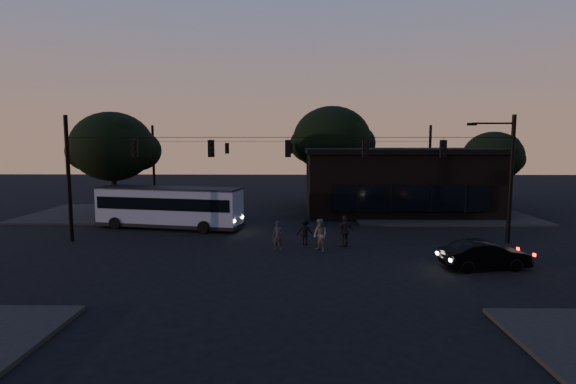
{
  "coord_description": "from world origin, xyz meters",
  "views": [
    {
      "loc": [
        0.43,
        -22.25,
        5.92
      ],
      "look_at": [
        0.0,
        4.0,
        3.0
      ],
      "focal_mm": 28.0,
      "sensor_mm": 36.0,
      "label": 1
    }
  ],
  "objects_px": {
    "car": "(485,255)",
    "pedestrian_c": "(345,231)",
    "pedestrian_a": "(278,236)",
    "pedestrian_d": "(305,231)",
    "building": "(396,180)",
    "bus": "(169,205)",
    "pedestrian_b": "(320,235)"
  },
  "relations": [
    {
      "from": "building",
      "to": "pedestrian_c",
      "type": "bearing_deg",
      "value": -113.55
    },
    {
      "from": "building",
      "to": "bus",
      "type": "distance_m",
      "value": 18.96
    },
    {
      "from": "pedestrian_a",
      "to": "pedestrian_b",
      "type": "bearing_deg",
      "value": 4.4
    },
    {
      "from": "pedestrian_a",
      "to": "pedestrian_c",
      "type": "height_order",
      "value": "pedestrian_c"
    },
    {
      "from": "car",
      "to": "pedestrian_b",
      "type": "xyz_separation_m",
      "value": [
        -7.55,
        3.33,
        0.22
      ]
    },
    {
      "from": "car",
      "to": "pedestrian_a",
      "type": "relative_size",
      "value": 2.47
    },
    {
      "from": "pedestrian_d",
      "to": "pedestrian_c",
      "type": "bearing_deg",
      "value": 177.95
    },
    {
      "from": "car",
      "to": "pedestrian_c",
      "type": "distance_m",
      "value": 7.47
    },
    {
      "from": "bus",
      "to": "pedestrian_d",
      "type": "height_order",
      "value": "bus"
    },
    {
      "from": "bus",
      "to": "car",
      "type": "distance_m",
      "value": 20.14
    },
    {
      "from": "car",
      "to": "pedestrian_a",
      "type": "distance_m",
      "value": 10.44
    },
    {
      "from": "building",
      "to": "pedestrian_a",
      "type": "xyz_separation_m",
      "value": [
        -9.51,
        -14.06,
        -1.89
      ]
    },
    {
      "from": "car",
      "to": "pedestrian_d",
      "type": "distance_m",
      "value": 9.61
    },
    {
      "from": "car",
      "to": "pedestrian_a",
      "type": "bearing_deg",
      "value": 62.68
    },
    {
      "from": "pedestrian_d",
      "to": "pedestrian_b",
      "type": "bearing_deg",
      "value": 129.14
    },
    {
      "from": "building",
      "to": "pedestrian_c",
      "type": "distance_m",
      "value": 14.55
    },
    {
      "from": "pedestrian_a",
      "to": "pedestrian_b",
      "type": "xyz_separation_m",
      "value": [
        2.3,
        -0.12,
        0.07
      ]
    },
    {
      "from": "pedestrian_b",
      "to": "pedestrian_c",
      "type": "xyz_separation_m",
      "value": [
        1.44,
        0.95,
        0.01
      ]
    },
    {
      "from": "car",
      "to": "pedestrian_c",
      "type": "bearing_deg",
      "value": 46.97
    },
    {
      "from": "bus",
      "to": "pedestrian_d",
      "type": "distance_m",
      "value": 10.54
    },
    {
      "from": "bus",
      "to": "pedestrian_b",
      "type": "bearing_deg",
      "value": -21.0
    },
    {
      "from": "car",
      "to": "pedestrian_b",
      "type": "distance_m",
      "value": 8.26
    },
    {
      "from": "car",
      "to": "pedestrian_d",
      "type": "relative_size",
      "value": 2.53
    },
    {
      "from": "building",
      "to": "pedestrian_d",
      "type": "bearing_deg",
      "value": -122.13
    },
    {
      "from": "bus",
      "to": "pedestrian_c",
      "type": "relative_size",
      "value": 5.75
    },
    {
      "from": "bus",
      "to": "pedestrian_d",
      "type": "bearing_deg",
      "value": -16.68
    },
    {
      "from": "car",
      "to": "pedestrian_b",
      "type": "relative_size",
      "value": 2.27
    },
    {
      "from": "bus",
      "to": "pedestrian_c",
      "type": "bearing_deg",
      "value": -13.89
    },
    {
      "from": "pedestrian_b",
      "to": "pedestrian_c",
      "type": "relative_size",
      "value": 0.98
    },
    {
      "from": "building",
      "to": "pedestrian_b",
      "type": "bearing_deg",
      "value": -116.95
    },
    {
      "from": "car",
      "to": "pedestrian_d",
      "type": "height_order",
      "value": "pedestrian_d"
    },
    {
      "from": "pedestrian_d",
      "to": "car",
      "type": "bearing_deg",
      "value": 160.64
    }
  ]
}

